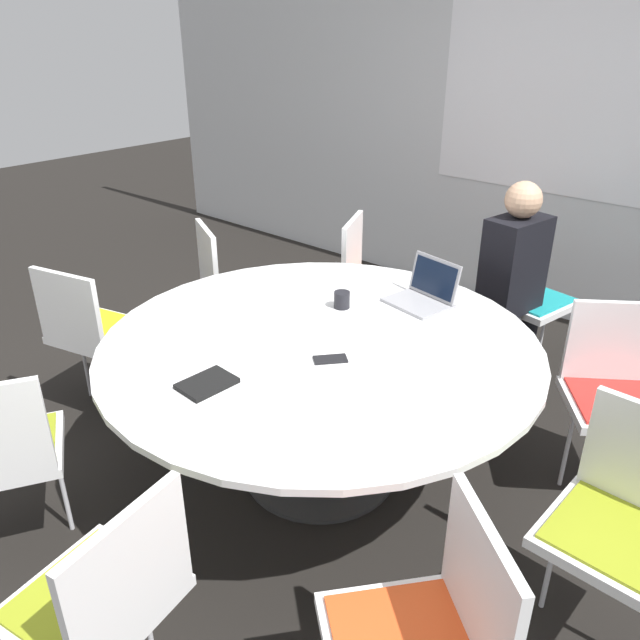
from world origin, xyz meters
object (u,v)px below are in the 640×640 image
Objects in this scene: chair_0 at (524,287)px; cell_phone at (330,359)px; laptop at (425,293)px; spiral_notebook at (207,383)px; chair_3 at (91,326)px; person_0 at (516,271)px; chair_2 at (229,278)px; chair_1 at (371,273)px; chair_5 at (104,594)px; chair_6 at (429,631)px; chair_8 at (617,384)px; coffee_cup at (342,300)px; chair_7 at (627,513)px.

cell_phone is (-0.10, -1.72, 0.20)m from chair_0.
laptop reaches higher than spiral_notebook.
person_0 is at bearing 34.14° from chair_3.
chair_2 is 4.02× the size of spiral_notebook.
person_0 is (0.88, 0.17, 0.19)m from chair_1.
chair_5 is at bearing -44.05° from chair_3.
spiral_notebook is at bearing -88.80° from laptop.
chair_5 is at bearing -23.54° from chair_2.
laptop reaches higher than chair_6.
chair_8 is 2.60× the size of laptop.
spiral_notebook is (-0.37, -1.93, 0.01)m from person_0.
chair_6 reaches higher than cell_phone.
chair_5 is 1.00× the size of chair_6.
chair_1 is 1.00× the size of chair_6.
chair_6 is (0.77, 0.51, 0.00)m from chair_5.
person_0 reaches higher than chair_8.
chair_5 is (1.58, -0.90, 0.00)m from chair_3.
chair_1 is 1.00× the size of chair_8.
laptop is (1.35, 0.11, 0.25)m from chair_2.
coffee_cup is at bearing 5.11° from chair_5.
cell_phone is at bearing 7.76° from chair_0.
spiral_notebook is (-0.21, -1.22, -0.04)m from laptop.
chair_7 is at bearing 22.45° from spiral_notebook.
laptop is 2.22× the size of cell_phone.
chair_6 is 1.20m from spiral_notebook.
coffee_cup is (-0.39, -1.28, 0.24)m from chair_0.
chair_0 is at bearing 92.81° from chair_1.
chair_8 is at bearing -29.44° from chair_5.
chair_7 is at bearing 45.26° from chair_0.
chair_1 is at bearing 106.20° from spiral_notebook.
chair_5 is 1.71m from coffee_cup.
chair_2 is 1.12m from coffee_cup.
chair_6 is at bearing -3.42° from chair_2.
coffee_cup is at bearing 18.49° from chair_3.
coffee_cup is at bearing -5.97° from chair_0.
chair_5 is at bearing -73.62° from laptop.
spiral_notebook is at bearing -7.53° from chair_1.
chair_5 is at bearing 54.25° from chair_7.
spiral_notebook is at bearing 15.51° from chair_8.
chair_5 is (0.06, -2.91, 0.00)m from chair_0.
laptop reaches higher than cell_phone.
chair_7 reaches higher than spiral_notebook.
laptop reaches higher than chair_8.
spiral_notebook is at bearing -86.19° from coffee_cup.
spiral_notebook is (0.51, -1.76, 0.20)m from chair_1.
person_0 is (-0.02, 2.66, 0.19)m from chair_5.
chair_6 is 1.00× the size of chair_7.
chair_2 and chair_6 have the same top height.
laptop reaches higher than chair_7.
chair_5 and chair_7 have the same top height.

